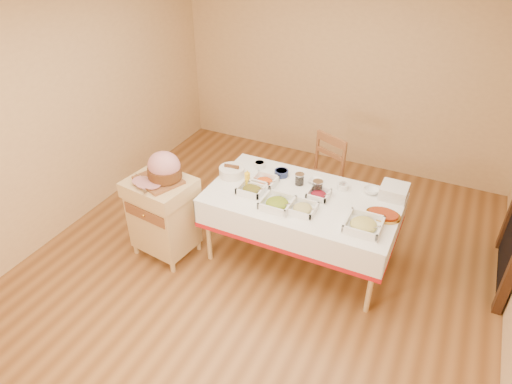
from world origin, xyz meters
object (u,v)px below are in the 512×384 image
Objects in this scene: dining_table at (302,210)px; mustard_bottle at (247,178)px; butcher_cart at (163,213)px; plate_stack at (394,191)px; dining_chair at (319,179)px; ham_on_board at (163,169)px; preserve_jar_left at (299,180)px; bread_basket at (232,171)px; preserve_jar_right at (317,187)px; brass_platter at (383,215)px.

mustard_bottle reaches higher than dining_table.
plate_stack is (2.06, 0.89, 0.33)m from butcher_cart.
dining_chair is 1.76m from ham_on_board.
preserve_jar_left is 0.52m from mustard_bottle.
preserve_jar_left is at bearing 30.60° from ham_on_board.
mustard_bottle is at bearing 32.94° from butcher_cart.
dining_table is 0.82m from bread_basket.
butcher_cart is at bearing -149.08° from preserve_jar_left.
bread_basket is at bearing 48.44° from butcher_cart.
dining_table is 2.09× the size of butcher_cart.
mustard_bottle is 0.24m from bread_basket.
plate_stack is at bearing 25.44° from dining_table.
mustard_bottle is at bearing -164.79° from preserve_jar_right.
brass_platter is (2.05, 0.52, 0.28)m from butcher_cart.
bread_basket reaches higher than brass_platter.
mustard_bottle reaches higher than butcher_cart.
ham_on_board is at bearing -155.47° from preserve_jar_right.
dining_chair is (-0.08, 0.76, -0.08)m from dining_table.
preserve_jar_left is 0.45× the size of bread_basket.
brass_platter is at bearing 2.54° from mustard_bottle.
bread_basket is (0.50, 0.56, 0.31)m from butcher_cart.
dining_chair is (1.21, 1.27, 0.02)m from butcher_cart.
bread_basket is at bearing -135.00° from dining_chair.
preserve_jar_left reaches higher than brass_platter.
preserve_jar_right is at bearing 15.21° from mustard_bottle.
mustard_bottle is at bearing -22.50° from bread_basket.
ham_on_board is 2.64× the size of mustard_bottle.
plate_stack is at bearing 11.50° from preserve_jar_left.
plate_stack is (0.86, -0.39, 0.31)m from dining_chair.
brass_platter is (0.84, -0.75, 0.26)m from dining_chair.
butcher_cart is 2.13m from brass_platter.
dining_chair is at bearing 46.46° from butcher_cart.
preserve_jar_right is (1.34, 0.61, -0.18)m from ham_on_board.
butcher_cart is 0.51m from ham_on_board.
dining_chair is 2.19× the size of ham_on_board.
dining_table is 7.30× the size of plate_stack.
ham_on_board is 2.07m from brass_platter.
dining_table is 15.40× the size of preserve_jar_left.
preserve_jar_right is (0.21, -0.06, 0.00)m from preserve_jar_left.
dining_table is at bearing -126.65° from preserve_jar_right.
ham_on_board is at bearing 38.04° from butcher_cart.
bread_basket is (-0.79, 0.04, 0.21)m from dining_table.
dining_chair is at bearing 46.75° from ham_on_board.
preserve_jar_left is 0.22m from preserve_jar_right.
plate_stack is (1.57, 0.33, 0.01)m from bread_basket.
dining_table is 0.89m from plate_stack.
ham_on_board reaches higher than preserve_jar_right.
bread_basket reaches higher than dining_table.
preserve_jar_left is (-0.03, -0.57, 0.30)m from dining_chair.
dining_chair reaches higher than brass_platter.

